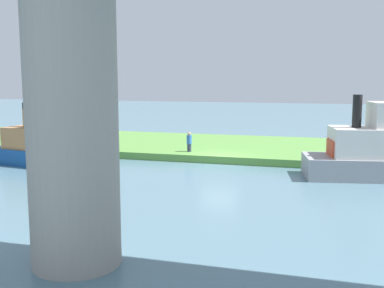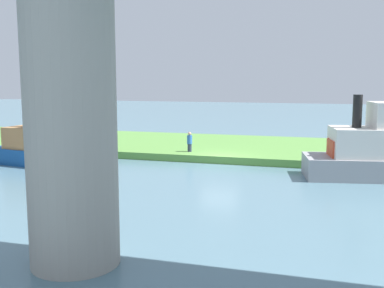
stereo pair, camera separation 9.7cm
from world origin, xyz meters
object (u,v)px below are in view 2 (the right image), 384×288
object	(u,v)px
mooring_post	(115,142)
person_on_bank	(190,142)
motorboat_red	(50,142)
bridge_pylon	(71,113)

from	to	relation	value
mooring_post	person_on_bank	bearing A→B (deg)	-176.60
mooring_post	motorboat_red	distance (m)	5.20
mooring_post	motorboat_red	xyz separation A→B (m)	(2.43, 4.58, 0.47)
mooring_post	motorboat_red	world-z (taller)	motorboat_red
mooring_post	motorboat_red	bearing A→B (deg)	62.03
person_on_bank	mooring_post	bearing A→B (deg)	3.40
bridge_pylon	motorboat_red	bearing A→B (deg)	-54.13
person_on_bank	mooring_post	size ratio (longest dim) A/B	1.33
person_on_bank	mooring_post	distance (m)	5.54
bridge_pylon	mooring_post	xyz separation A→B (m)	(7.57, -18.42, -3.54)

